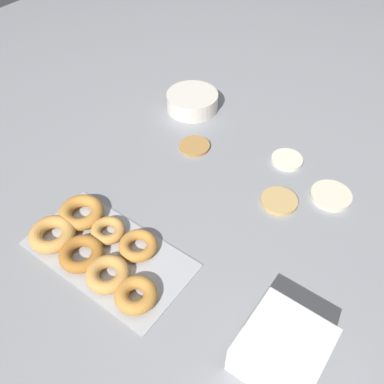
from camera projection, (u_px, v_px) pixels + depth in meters
name	position (u px, v px, depth m)	size (l,w,h in m)	color
ground_plane	(236.00, 186.00, 1.09)	(3.00, 3.00, 0.00)	gray
pancake_0	(331.00, 196.00, 1.06)	(0.11, 0.11, 0.01)	beige
pancake_1	(195.00, 146.00, 1.20)	(0.09, 0.09, 0.01)	#B27F42
pancake_2	(287.00, 160.00, 1.15)	(0.09, 0.09, 0.01)	silver
pancake_3	(279.00, 201.00, 1.05)	(0.10, 0.10, 0.01)	tan
donut_tray	(97.00, 247.00, 0.93)	(0.39, 0.21, 0.04)	#ADAFB5
batter_bowl	(192.00, 101.00, 1.32)	(0.17, 0.17, 0.05)	silver
container_stack	(282.00, 350.00, 0.74)	(0.15, 0.15, 0.09)	white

